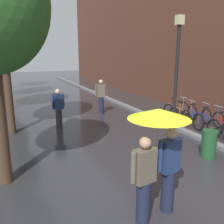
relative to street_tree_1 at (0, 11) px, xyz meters
name	(u,v)px	position (x,y,z in m)	size (l,w,h in m)	color
ground_plane	(177,201)	(3.02, -6.21, -4.48)	(80.00, 80.00, 0.00)	#2D2D33
building_facade	(206,25)	(13.02, 3.79, 0.47)	(8.00, 36.00, 9.89)	brown
kerb_strip	(116,102)	(6.22, 3.79, -4.42)	(0.30, 36.00, 0.12)	slate
street_tree_1	(0,11)	(0.00, 0.00, 0.00)	(2.92, 2.92, 6.26)	#473323
street_tree_3	(1,47)	(-0.12, 8.94, -0.99)	(2.62, 2.62, 5.18)	#473323
street_tree_4	(1,38)	(-0.09, 13.17, -0.22)	(2.49, 2.49, 5.76)	#473323
parked_bicycle_1	(224,126)	(7.35, -3.49, -4.10)	(1.10, 0.72, 0.96)	black
parked_bicycle_2	(209,120)	(7.43, -2.65, -4.10)	(1.13, 0.78, 0.96)	black
parked_bicycle_3	(196,116)	(7.41, -1.98, -4.10)	(1.17, 0.85, 0.96)	black
parked_bicycle_4	(183,113)	(7.27, -1.27, -4.10)	(1.12, 0.77, 0.96)	black
parked_bicycle_5	(176,109)	(7.48, -0.51, -4.10)	(1.14, 0.80, 0.96)	black
couple_under_umbrella	(158,147)	(2.34, -6.41, -3.08)	(1.20, 1.11, 2.11)	#1E233D
street_lamp_post	(177,68)	(5.62, -2.67, -1.95)	(0.24, 0.24, 4.32)	black
litter_bin	(209,144)	(5.30, -4.79, -4.05)	(0.44, 0.44, 0.85)	#1E4C28
pedestrian_walking_midground	(101,96)	(4.36, 1.62, -3.58)	(0.58, 0.30, 1.75)	#1E233D
pedestrian_walking_far	(58,107)	(1.84, 0.03, -3.61)	(0.56, 0.42, 1.63)	#2D2D33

